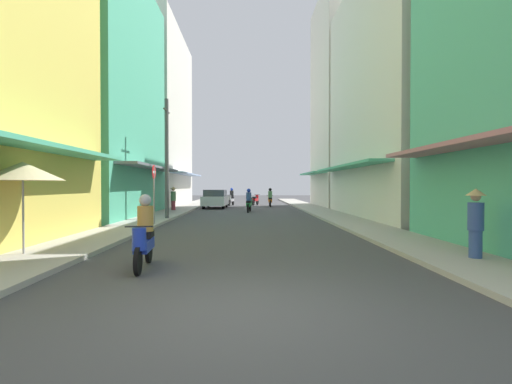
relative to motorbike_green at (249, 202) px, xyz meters
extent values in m
plane|color=#424244|center=(-0.10, -2.61, -0.70)|extent=(94.63, 94.63, 0.00)
cube|color=#ADA89E|center=(-4.97, -2.61, -0.64)|extent=(2.05, 51.02, 0.12)
cube|color=#ADA89E|center=(4.77, -2.61, -0.64)|extent=(2.05, 51.02, 0.12)
cube|color=#4CB28C|center=(-5.49, -15.55, 2.10)|extent=(1.10, 10.02, 0.12)
cube|color=#4CB28C|center=(-8.99, -3.66, 6.12)|extent=(6.00, 10.86, 13.64)
cube|color=slate|center=(-5.49, -3.66, 2.10)|extent=(1.10, 9.78, 0.12)
cube|color=silver|center=(-8.99, 8.87, 6.98)|extent=(6.00, 12.33, 15.36)
cube|color=#8CA5CC|center=(-5.49, 8.87, 2.10)|extent=(1.10, 11.10, 0.12)
cube|color=#B7727F|center=(5.29, -16.44, 2.10)|extent=(1.10, 8.42, 0.12)
cube|color=silver|center=(8.79, -4.70, 5.95)|extent=(6.00, 12.54, 13.30)
cube|color=#4CB28C|center=(5.29, -4.70, 2.10)|extent=(1.10, 11.29, 0.12)
cube|color=silver|center=(8.79, 6.20, 7.96)|extent=(6.00, 8.15, 17.33)
cube|color=#4CB28C|center=(5.29, 6.20, 2.10)|extent=(1.10, 7.34, 0.12)
cylinder|color=black|center=(0.08, 0.65, -0.42)|extent=(0.15, 0.57, 0.56)
cylinder|color=black|center=(-0.07, -0.59, -0.42)|extent=(0.15, 0.57, 0.56)
cube|color=#197233|center=(0.00, -0.02, -0.20)|extent=(0.40, 1.03, 0.24)
cube|color=black|center=(-0.03, -0.22, 0.00)|extent=(0.35, 0.59, 0.14)
cylinder|color=#197233|center=(0.06, 0.52, 0.00)|extent=(0.28, 0.28, 0.45)
cylinder|color=black|center=(0.06, 0.52, 0.25)|extent=(0.55, 0.10, 0.03)
cylinder|color=#334C8C|center=(-0.02, -0.17, 0.35)|extent=(0.34, 0.34, 0.55)
sphere|color=#1E38B7|center=(-0.02, -0.17, 0.75)|extent=(0.26, 0.26, 0.26)
cylinder|color=black|center=(0.80, 9.65, -0.42)|extent=(0.25, 0.56, 0.56)
cylinder|color=black|center=(0.41, 8.46, -0.42)|extent=(0.25, 0.56, 0.56)
cube|color=red|center=(0.59, 9.01, -0.20)|extent=(0.58, 1.04, 0.24)
cube|color=black|center=(0.53, 8.82, 0.00)|extent=(0.44, 0.62, 0.14)
cylinder|color=red|center=(0.76, 9.53, 0.00)|extent=(0.28, 0.28, 0.45)
cylinder|color=black|center=(0.76, 9.53, 0.25)|extent=(0.53, 0.20, 0.03)
cylinder|color=black|center=(1.78, 7.17, -0.42)|extent=(0.08, 0.56, 0.56)
cylinder|color=black|center=(1.78, 5.92, -0.42)|extent=(0.08, 0.56, 0.56)
cube|color=orange|center=(1.78, 6.49, -0.20)|extent=(0.28, 1.00, 0.24)
cube|color=black|center=(1.78, 6.29, 0.00)|extent=(0.28, 0.56, 0.14)
cylinder|color=orange|center=(1.78, 7.04, 0.00)|extent=(0.28, 0.28, 0.45)
cylinder|color=black|center=(1.78, 7.04, 0.25)|extent=(0.55, 0.03, 0.03)
cylinder|color=#598C59|center=(1.78, 6.34, 0.35)|extent=(0.34, 0.34, 0.55)
sphere|color=black|center=(1.78, 6.34, 0.75)|extent=(0.26, 0.26, 0.26)
cylinder|color=black|center=(-1.70, 7.73, -0.42)|extent=(0.20, 0.56, 0.56)
cylinder|color=black|center=(-1.43, 8.95, -0.42)|extent=(0.20, 0.56, 0.56)
cube|color=#B2B2B7|center=(-1.55, 8.39, -0.20)|extent=(0.49, 1.04, 0.24)
cube|color=black|center=(-1.51, 8.58, 0.00)|extent=(0.40, 0.61, 0.14)
cylinder|color=#B2B2B7|center=(-1.67, 7.85, 0.00)|extent=(0.28, 0.28, 0.45)
cylinder|color=black|center=(-1.67, 7.85, 0.25)|extent=(0.54, 0.15, 0.03)
cylinder|color=#262628|center=(-1.52, 8.53, 0.35)|extent=(0.34, 0.34, 0.55)
sphere|color=#1E38B7|center=(-1.52, 8.53, 0.75)|extent=(0.26, 0.26, 0.26)
cylinder|color=black|center=(-2.24, -17.93, -0.42)|extent=(0.13, 0.56, 0.56)
cylinder|color=black|center=(-2.35, -16.68, -0.42)|extent=(0.13, 0.56, 0.56)
cube|color=#1E38B7|center=(-2.30, -17.26, -0.20)|extent=(0.36, 1.02, 0.24)
cube|color=black|center=(-2.31, -17.06, 0.00)|extent=(0.33, 0.58, 0.14)
cylinder|color=#1E38B7|center=(-2.25, -17.80, 0.00)|extent=(0.28, 0.28, 0.45)
cylinder|color=black|center=(-2.25, -17.80, 0.25)|extent=(0.55, 0.08, 0.03)
cylinder|color=#BF8C3F|center=(-2.31, -17.11, 0.35)|extent=(0.34, 0.34, 0.55)
sphere|color=#B2B2B7|center=(-2.31, -17.11, 0.75)|extent=(0.26, 0.26, 0.26)
cube|color=silver|center=(-2.64, 4.71, -0.10)|extent=(1.92, 4.16, 0.70)
cube|color=#333D47|center=(-2.65, 4.56, 0.45)|extent=(1.68, 2.16, 0.60)
cylinder|color=black|center=(-3.34, 5.98, -0.38)|extent=(0.20, 0.65, 0.64)
cylinder|color=black|center=(-1.84, 5.93, -0.38)|extent=(0.20, 0.65, 0.64)
cylinder|color=black|center=(-3.44, 3.49, -0.38)|extent=(0.20, 0.65, 0.64)
cylinder|color=black|center=(-1.94, 3.43, -0.38)|extent=(0.20, 0.65, 0.64)
cylinder|color=#334C8C|center=(5.11, -16.88, -0.33)|extent=(0.28, 0.28, 0.75)
cylinder|color=#334C8C|center=(5.11, -16.88, 0.36)|extent=(0.34, 0.34, 0.63)
sphere|color=tan|center=(5.11, -16.88, 0.82)|extent=(0.22, 0.22, 0.22)
cone|color=#D1B77A|center=(5.11, -16.88, 0.92)|extent=(0.44, 0.44, 0.16)
cylinder|color=#99333F|center=(-5.14, 0.51, -0.33)|extent=(0.28, 0.28, 0.75)
cylinder|color=#598C59|center=(-5.14, 0.51, 0.36)|extent=(0.34, 0.34, 0.63)
sphere|color=tan|center=(-5.14, 0.51, 0.82)|extent=(0.22, 0.22, 0.22)
cone|color=#D1B77A|center=(-5.14, 0.51, 0.92)|extent=(0.44, 0.44, 0.16)
cylinder|color=#99999E|center=(-5.51, -16.13, 0.38)|extent=(0.05, 0.05, 2.17)
cone|color=beige|center=(-5.51, -16.13, 1.42)|extent=(1.88, 1.88, 0.45)
cylinder|color=#4C4C4F|center=(-4.19, -6.02, 2.38)|extent=(0.20, 0.20, 6.16)
cylinder|color=#3F382D|center=(-4.19, -6.02, 4.86)|extent=(0.08, 1.20, 0.08)
cylinder|color=gray|center=(-4.09, -9.07, 0.60)|extent=(0.07, 0.07, 2.60)
cylinder|color=red|center=(-4.09, -9.07, 1.65)|extent=(0.02, 0.60, 0.60)
cube|color=white|center=(-4.09, -9.07, 1.65)|extent=(0.03, 0.40, 0.10)
camera|label=1|loc=(-0.08, -25.44, 1.06)|focal=26.75mm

